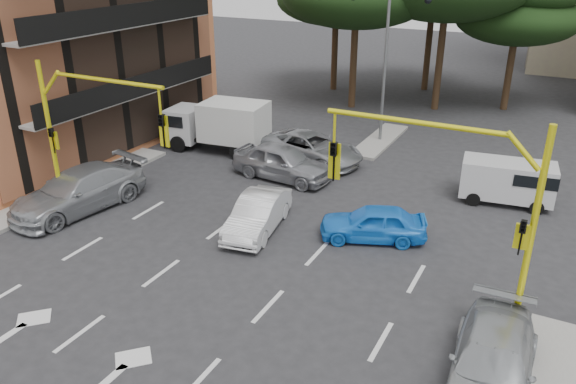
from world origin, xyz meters
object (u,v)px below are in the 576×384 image
at_px(car_silver_wagon, 78,190).
at_px(car_silver_cross_a, 311,148).
at_px(signal_mast_left, 82,123).
at_px(car_blue_compact, 373,223).
at_px(signal_mast_right, 463,193).
at_px(car_silver_cross_b, 282,162).
at_px(van_white, 507,182).
at_px(box_truck_a, 218,126).
at_px(car_silver_parked, 492,363).
at_px(car_white_hatch, 258,214).
at_px(street_lamp_center, 387,40).

distance_m(car_silver_wagon, car_silver_cross_a, 10.94).
distance_m(signal_mast_left, car_blue_compact, 11.17).
distance_m(signal_mast_right, signal_mast_left, 13.61).
distance_m(car_silver_cross_b, van_white, 9.60).
bearing_deg(box_truck_a, car_silver_cross_b, -118.01).
height_order(car_silver_parked, box_truck_a, box_truck_a).
height_order(car_white_hatch, car_silver_parked, car_silver_parked).
distance_m(street_lamp_center, box_truck_a, 9.62).
height_order(car_white_hatch, car_silver_cross_b, car_silver_cross_b).
height_order(signal_mast_right, car_silver_cross_a, signal_mast_right).
bearing_deg(car_blue_compact, van_white, 124.08).
bearing_deg(car_silver_parked, car_silver_wagon, 167.69).
relative_size(car_blue_compact, car_silver_cross_a, 0.72).
relative_size(car_white_hatch, van_white, 1.12).
bearing_deg(car_white_hatch, car_silver_cross_a, 90.22).
bearing_deg(car_blue_compact, signal_mast_left, -92.96).
bearing_deg(car_silver_cross_a, signal_mast_right, -125.78).
relative_size(car_blue_compact, car_silver_wagon, 0.67).
xyz_separation_m(car_silver_wagon, box_truck_a, (0.97, 8.52, 0.49)).
relative_size(signal_mast_right, car_blue_compact, 1.58).
distance_m(signal_mast_right, car_silver_wagon, 15.12).
distance_m(car_blue_compact, car_silver_cross_b, 6.68).
distance_m(car_silver_parked, van_white, 11.38).
bearing_deg(signal_mast_right, street_lamp_center, 115.91).
height_order(street_lamp_center, car_blue_compact, street_lamp_center).
bearing_deg(car_blue_compact, signal_mast_right, 24.25).
distance_m(car_blue_compact, car_silver_parked, 7.65).
distance_m(car_white_hatch, car_silver_cross_b, 5.18).
bearing_deg(signal_mast_left, car_silver_parked, -8.93).
relative_size(car_blue_compact, car_silver_cross_b, 0.81).
relative_size(car_silver_wagon, car_silver_cross_a, 1.08).
distance_m(signal_mast_left, box_truck_a, 9.25).
relative_size(signal_mast_right, van_white, 1.66).
xyz_separation_m(car_silver_wagon, car_silver_cross_b, (5.72, 6.65, -0.02)).
xyz_separation_m(street_lamp_center, car_silver_cross_b, (-2.28, -7.00, -4.63)).
xyz_separation_m(street_lamp_center, car_silver_cross_a, (-2.00, -4.50, -4.70)).
xyz_separation_m(signal_mast_right, box_truck_a, (-13.83, 8.88, -2.58)).
xyz_separation_m(street_lamp_center, car_silver_wagon, (-8.00, -13.65, -4.61)).
height_order(signal_mast_right, car_silver_wagon, signal_mast_right).
relative_size(car_white_hatch, car_silver_wagon, 0.72).
distance_m(car_white_hatch, box_truck_a, 9.31).
bearing_deg(box_truck_a, signal_mast_right, -129.19).
xyz_separation_m(car_silver_cross_a, car_silver_cross_b, (-0.28, -2.50, 0.07)).
height_order(signal_mast_right, street_lamp_center, street_lamp_center).
relative_size(car_silver_cross_a, car_silver_parked, 1.10).
xyz_separation_m(car_silver_wagon, car_silver_parked, (16.35, -2.74, -0.13)).
bearing_deg(car_white_hatch, van_white, 31.50).
distance_m(car_silver_wagon, box_truck_a, 8.59).
bearing_deg(car_silver_cross_b, van_white, -73.79).
distance_m(signal_mast_right, box_truck_a, 16.64).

